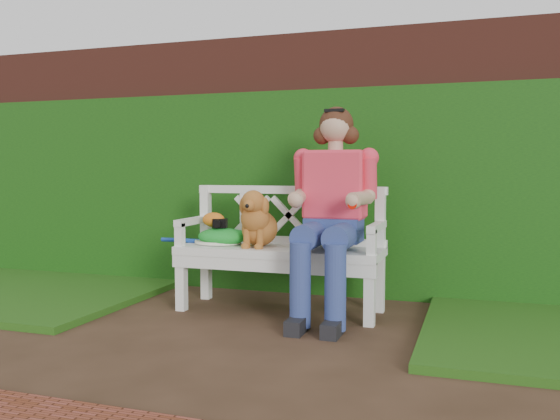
% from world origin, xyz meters
% --- Properties ---
extents(ground, '(60.00, 60.00, 0.00)m').
position_xyz_m(ground, '(0.00, 0.00, 0.00)').
color(ground, '#342316').
extents(brick_wall, '(10.00, 0.30, 2.20)m').
position_xyz_m(brick_wall, '(0.00, 1.90, 1.10)').
color(brick_wall, brown).
rests_on(brick_wall, ground).
extents(ivy_hedge, '(10.00, 0.18, 1.70)m').
position_xyz_m(ivy_hedge, '(0.00, 1.68, 0.85)').
color(ivy_hedge, '#1D5810').
rests_on(ivy_hedge, ground).
extents(grass_left, '(2.60, 2.00, 0.05)m').
position_xyz_m(grass_left, '(-2.40, 0.90, 0.03)').
color(grass_left, '#1E450F').
rests_on(grass_left, ground).
extents(garden_bench, '(1.64, 0.77, 0.48)m').
position_xyz_m(garden_bench, '(0.05, 0.96, 0.24)').
color(garden_bench, white).
rests_on(garden_bench, ground).
extents(seated_woman, '(0.78, 0.95, 1.51)m').
position_xyz_m(seated_woman, '(0.45, 0.94, 0.75)').
color(seated_woman, '#E22E52').
rests_on(seated_woman, ground).
extents(dog, '(0.28, 0.38, 0.42)m').
position_xyz_m(dog, '(-0.11, 0.92, 0.69)').
color(dog, '#BB733D').
rests_on(dog, garden_bench).
extents(tennis_racket, '(0.72, 0.38, 0.03)m').
position_xyz_m(tennis_racket, '(-0.48, 0.96, 0.50)').
color(tennis_racket, white).
rests_on(tennis_racket, garden_bench).
extents(green_bag, '(0.40, 0.32, 0.13)m').
position_xyz_m(green_bag, '(-0.41, 0.94, 0.54)').
color(green_bag, '#276D1C').
rests_on(green_bag, garden_bench).
extents(camera_item, '(0.12, 0.10, 0.07)m').
position_xyz_m(camera_item, '(-0.42, 0.93, 0.64)').
color(camera_item, black).
rests_on(camera_item, green_bag).
extents(baseball_glove, '(0.19, 0.15, 0.11)m').
position_xyz_m(baseball_glove, '(-0.48, 0.96, 0.66)').
color(baseball_glove, '#CB6717').
rests_on(baseball_glove, green_bag).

